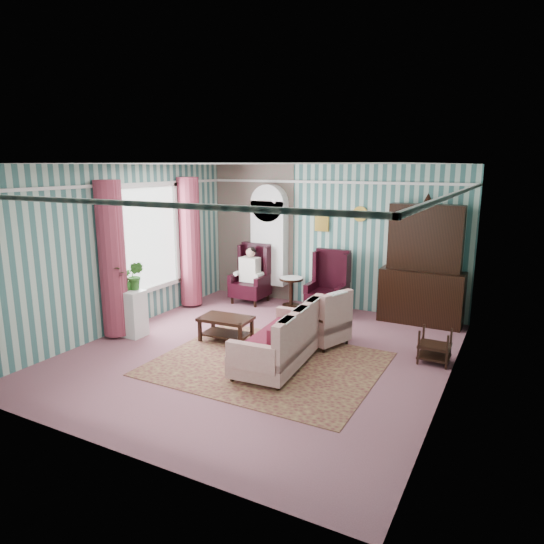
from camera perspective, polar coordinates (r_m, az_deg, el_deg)
The scene contains 17 objects.
floor at distance 7.68m, azimuth -1.46°, elevation -9.57°, with size 6.00×6.00×0.00m, color #895059.
room_shell at distance 7.64m, azimuth -4.96°, elevation 5.84°, with size 5.53×6.02×2.91m.
bookcase at distance 10.41m, azimuth -0.35°, elevation 2.73°, with size 0.80×0.28×2.24m, color silver.
dresser_hutch at distance 9.22m, azimuth 17.39°, elevation 1.26°, with size 1.50×0.56×2.36m, color black.
wingback_left at distance 10.29m, azimuth -2.60°, elevation -0.21°, with size 0.76×0.80×1.25m, color black.
wingback_right at distance 9.55m, azimuth 6.51°, elevation -1.28°, with size 0.76×0.80×1.25m, color black.
seated_woman at distance 10.30m, azimuth -2.60°, elevation -0.40°, with size 0.44×0.40×1.18m, color white, non-canonical shape.
round_side_table at distance 10.09m, azimuth 2.27°, elevation -2.37°, with size 0.50×0.50×0.60m, color black.
nest_table at distance 7.64m, azimuth 18.60°, elevation -8.21°, with size 0.45×0.38×0.54m, color black.
plant_stand at distance 8.70m, azimuth -16.45°, elevation -4.63°, with size 0.55×0.35×0.80m, color silver.
rug at distance 7.30m, azimuth -0.54°, elevation -10.73°, with size 3.20×2.60×0.01m, color #4A1F18.
sofa at distance 7.12m, azimuth 0.75°, elevation -7.13°, with size 1.82×0.91×0.99m, color #BDAC93.
floral_armchair at distance 7.94m, azimuth 5.99°, elevation -4.68°, with size 0.76×0.84×1.10m, color beige.
coffee_table at distance 8.18m, azimuth -5.43°, elevation -6.69°, with size 0.86×0.53×0.41m, color black.
potted_plant_a at distance 8.50m, azimuth -17.70°, elevation -0.71°, with size 0.42×0.36×0.46m, color #20571B.
potted_plant_b at distance 8.54m, azimuth -15.76°, elevation -0.41°, with size 0.27×0.22×0.49m, color #1C5B20.
potted_plant_c at distance 8.59m, azimuth -16.75°, elevation -0.90°, with size 0.20×0.20×0.35m, color #1B541A.
Camera 1 is at (3.49, -6.21, 2.88)m, focal length 32.00 mm.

